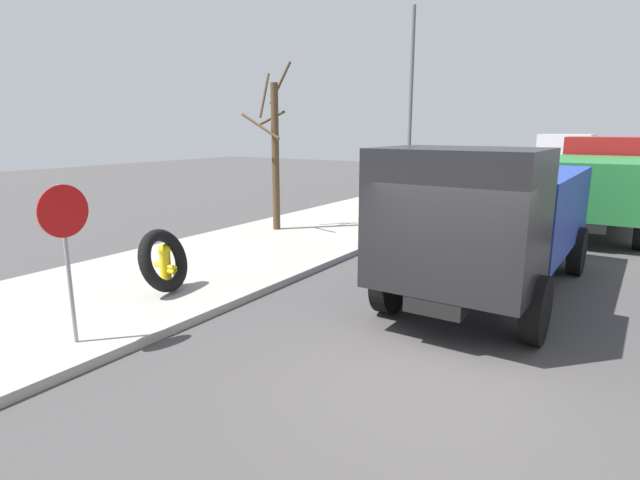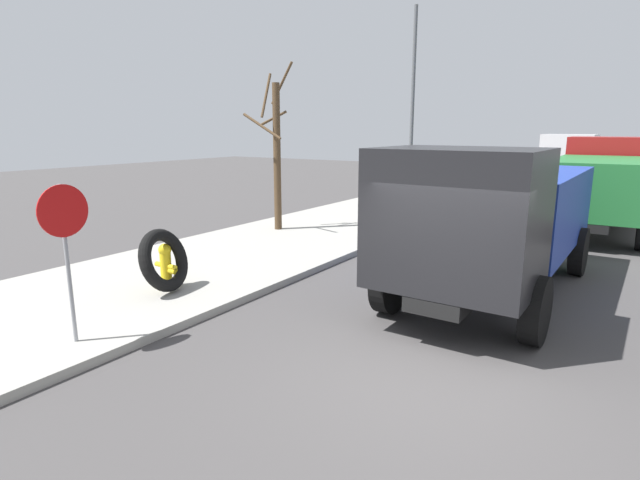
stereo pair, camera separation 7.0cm
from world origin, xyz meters
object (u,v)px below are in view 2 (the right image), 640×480
at_px(street_light_pole, 412,119).
at_px(stop_sign, 65,234).
at_px(bare_tree, 276,151).
at_px(dump_truck_red, 575,159).
at_px(loose_tire, 164,260).
at_px(dump_truck_blue, 496,216).
at_px(fire_hydrant, 166,264).
at_px(dump_truck_green, 601,182).

bearing_deg(street_light_pole, stop_sign, 178.54).
bearing_deg(bare_tree, stop_sign, -161.74).
distance_m(dump_truck_red, street_light_pole, 16.41).
bearing_deg(street_light_pole, bare_tree, 135.08).
xyz_separation_m(loose_tire, dump_truck_blue, (3.83, -5.29, 0.82)).
relative_size(stop_sign, street_light_pole, 0.35).
bearing_deg(street_light_pole, fire_hydrant, 171.81).
relative_size(dump_truck_green, street_light_pole, 1.03).
bearing_deg(loose_tire, dump_truck_red, -9.29).
bearing_deg(loose_tire, dump_truck_green, -27.46).
height_order(fire_hydrant, dump_truck_blue, dump_truck_blue).
relative_size(fire_hydrant, stop_sign, 0.38).
bearing_deg(stop_sign, dump_truck_red, -6.94).
relative_size(stop_sign, dump_truck_green, 0.34).
distance_m(dump_truck_blue, street_light_pole, 7.23).
xyz_separation_m(fire_hydrant, street_light_pole, (9.12, -1.31, 2.96)).
height_order(loose_tire, street_light_pole, street_light_pole).
bearing_deg(dump_truck_red, bare_tree, 162.06).
bearing_deg(dump_truck_green, street_light_pole, 119.44).
relative_size(bare_tree, street_light_pole, 0.75).
bearing_deg(dump_truck_blue, bare_tree, 71.93).
distance_m(dump_truck_blue, dump_truck_red, 21.56).
distance_m(dump_truck_blue, dump_truck_green, 8.63).
xyz_separation_m(dump_truck_blue, bare_tree, (2.39, 7.34, 0.99)).
bearing_deg(stop_sign, street_light_pole, -1.46).
bearing_deg(loose_tire, street_light_pole, -6.55).
relative_size(dump_truck_blue, dump_truck_red, 0.99).
bearing_deg(dump_truck_blue, fire_hydrant, 123.03).
relative_size(loose_tire, dump_truck_blue, 0.18).
distance_m(dump_truck_green, bare_tree, 10.53).
height_order(dump_truck_blue, dump_truck_red, same).
bearing_deg(dump_truck_blue, loose_tire, 125.89).
distance_m(fire_hydrant, street_light_pole, 9.68).
height_order(fire_hydrant, loose_tire, loose_tire).
height_order(stop_sign, street_light_pole, street_light_pole).
bearing_deg(dump_truck_red, street_light_pole, 169.13).
distance_m(dump_truck_blue, bare_tree, 7.78).
height_order(dump_truck_green, street_light_pole, street_light_pole).
bearing_deg(dump_truck_green, bare_tree, 125.97).
distance_m(stop_sign, street_light_pole, 11.84).
height_order(fire_hydrant, bare_tree, bare_tree).
distance_m(stop_sign, dump_truck_blue, 7.65).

